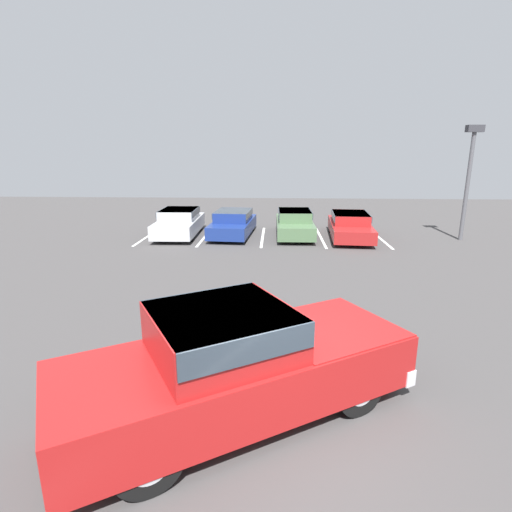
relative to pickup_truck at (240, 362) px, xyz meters
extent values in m
plane|color=#423F3F|center=(0.36, -0.43, -0.89)|extent=(60.00, 60.00, 0.00)
cube|color=white|center=(-5.67, 13.36, -0.89)|extent=(0.12, 4.57, 0.01)
cube|color=white|center=(-2.87, 13.36, -0.89)|extent=(0.12, 4.57, 0.01)
cube|color=white|center=(-0.08, 13.36, -0.89)|extent=(0.12, 4.57, 0.01)
cube|color=white|center=(2.72, 13.36, -0.89)|extent=(0.12, 4.57, 0.01)
cube|color=white|center=(5.51, 13.36, -0.89)|extent=(0.12, 4.57, 0.01)
cube|color=#A51919|center=(-0.01, 0.00, -0.20)|extent=(5.73, 4.50, 0.86)
cube|color=#A51919|center=(-0.24, -0.14, 0.57)|extent=(2.63, 2.59, 0.67)
cube|color=#2D3842|center=(-0.24, -0.14, 0.72)|extent=(2.63, 2.62, 0.37)
cube|color=#A51919|center=(1.48, 0.87, 0.19)|extent=(2.72, 2.68, 0.13)
cube|color=silver|center=(2.28, 1.34, -0.51)|extent=(1.21, 1.86, 0.28)
cylinder|color=black|center=(0.98, 1.55, -0.45)|extent=(0.91, 0.70, 0.89)
cylinder|color=#ADADB2|center=(0.98, 1.55, -0.45)|extent=(0.58, 0.51, 0.49)
cylinder|color=black|center=(1.83, 0.11, -0.45)|extent=(0.91, 0.70, 0.89)
cylinder|color=#ADADB2|center=(1.83, 0.11, -0.45)|extent=(0.58, 0.51, 0.49)
cylinder|color=black|center=(-1.84, -0.11, -0.45)|extent=(0.91, 0.70, 0.89)
cylinder|color=#ADADB2|center=(-1.84, -0.11, -0.45)|extent=(0.58, 0.51, 0.49)
cylinder|color=black|center=(-1.00, -1.56, -0.45)|extent=(0.91, 0.70, 0.89)
cylinder|color=#ADADB2|center=(-1.00, -1.56, -0.45)|extent=(0.58, 0.51, 0.49)
cube|color=#B7BABF|center=(-4.15, 13.47, -0.39)|extent=(1.92, 4.37, 0.64)
cube|color=#B7BABF|center=(-4.15, 13.56, 0.16)|extent=(1.65, 2.28, 0.47)
cube|color=#2D3842|center=(-4.15, 13.56, 0.26)|extent=(1.73, 2.24, 0.28)
cylinder|color=black|center=(-3.33, 12.23, -0.56)|extent=(0.22, 0.66, 0.66)
cylinder|color=#ADADB2|center=(-3.33, 12.23, -0.56)|extent=(0.23, 0.37, 0.36)
cylinder|color=black|center=(-4.92, 12.20, -0.56)|extent=(0.22, 0.66, 0.66)
cylinder|color=#ADADB2|center=(-4.92, 12.20, -0.56)|extent=(0.23, 0.37, 0.36)
cylinder|color=black|center=(-3.38, 14.74, -0.56)|extent=(0.22, 0.66, 0.66)
cylinder|color=#ADADB2|center=(-3.38, 14.74, -0.56)|extent=(0.23, 0.37, 0.36)
cylinder|color=black|center=(-4.97, 14.71, -0.56)|extent=(0.22, 0.66, 0.66)
cylinder|color=#ADADB2|center=(-4.97, 14.71, -0.56)|extent=(0.23, 0.37, 0.36)
cube|color=navy|center=(-1.53, 13.59, -0.44)|extent=(2.09, 4.34, 0.58)
cube|color=navy|center=(-1.53, 13.68, 0.09)|extent=(1.72, 2.31, 0.48)
cube|color=#2D3842|center=(-1.53, 13.68, 0.19)|extent=(1.79, 2.27, 0.29)
cylinder|color=black|center=(-0.87, 12.32, -0.59)|extent=(0.26, 0.62, 0.60)
cylinder|color=#ADADB2|center=(-0.87, 12.32, -0.59)|extent=(0.25, 0.35, 0.33)
cylinder|color=black|center=(-2.39, 12.43, -0.59)|extent=(0.26, 0.62, 0.60)
cylinder|color=#ADADB2|center=(-2.39, 12.43, -0.59)|extent=(0.25, 0.35, 0.33)
cylinder|color=black|center=(-0.68, 14.76, -0.59)|extent=(0.26, 0.62, 0.60)
cylinder|color=#ADADB2|center=(-0.68, 14.76, -0.59)|extent=(0.25, 0.35, 0.33)
cylinder|color=black|center=(-2.20, 14.87, -0.59)|extent=(0.26, 0.62, 0.60)
cylinder|color=#ADADB2|center=(-2.20, 14.87, -0.59)|extent=(0.25, 0.35, 0.33)
cube|color=#4C6B47|center=(1.45, 13.61, -0.42)|extent=(1.75, 4.28, 0.60)
cube|color=#4C6B47|center=(1.45, 13.70, 0.12)|extent=(1.52, 2.23, 0.48)
cube|color=#2D3842|center=(1.45, 13.70, 0.22)|extent=(1.59, 2.19, 0.29)
cylinder|color=black|center=(2.19, 12.38, -0.57)|extent=(0.23, 0.64, 0.64)
cylinder|color=#ADADB2|center=(2.19, 12.38, -0.57)|extent=(0.24, 0.35, 0.35)
cylinder|color=black|center=(0.74, 12.37, -0.57)|extent=(0.23, 0.64, 0.64)
cylinder|color=#ADADB2|center=(0.74, 12.37, -0.57)|extent=(0.24, 0.35, 0.35)
cylinder|color=black|center=(2.16, 14.85, -0.57)|extent=(0.23, 0.64, 0.64)
cylinder|color=#ADADB2|center=(2.16, 14.85, -0.57)|extent=(0.24, 0.35, 0.35)
cylinder|color=black|center=(0.71, 14.84, -0.57)|extent=(0.23, 0.64, 0.64)
cylinder|color=#ADADB2|center=(0.71, 14.84, -0.57)|extent=(0.24, 0.35, 0.35)
cube|color=maroon|center=(4.06, 13.29, -0.44)|extent=(2.11, 4.73, 0.56)
cube|color=maroon|center=(4.06, 13.38, 0.07)|extent=(1.74, 2.50, 0.46)
cube|color=#2D3842|center=(4.06, 13.38, 0.16)|extent=(1.81, 2.46, 0.27)
cylinder|color=black|center=(4.73, 11.90, -0.57)|extent=(0.28, 0.65, 0.64)
cylinder|color=#ADADB2|center=(4.73, 11.90, -0.57)|extent=(0.27, 0.37, 0.35)
cylinder|color=black|center=(3.20, 12.00, -0.57)|extent=(0.28, 0.65, 0.64)
cylinder|color=#ADADB2|center=(3.20, 12.00, -0.57)|extent=(0.27, 0.37, 0.35)
cylinder|color=black|center=(4.91, 14.57, -0.57)|extent=(0.28, 0.65, 0.64)
cylinder|color=#ADADB2|center=(4.91, 14.57, -0.57)|extent=(0.27, 0.37, 0.35)
cylinder|color=black|center=(3.39, 14.67, -0.57)|extent=(0.28, 0.65, 0.64)
cylinder|color=#ADADB2|center=(3.39, 14.67, -0.57)|extent=(0.27, 0.37, 0.35)
cylinder|color=#515156|center=(9.17, 13.15, 1.52)|extent=(0.18, 0.18, 4.82)
cube|color=#333338|center=(9.17, 13.15, 4.07)|extent=(0.70, 0.36, 0.30)
camera|label=1|loc=(0.51, -5.49, 3.15)|focal=28.00mm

